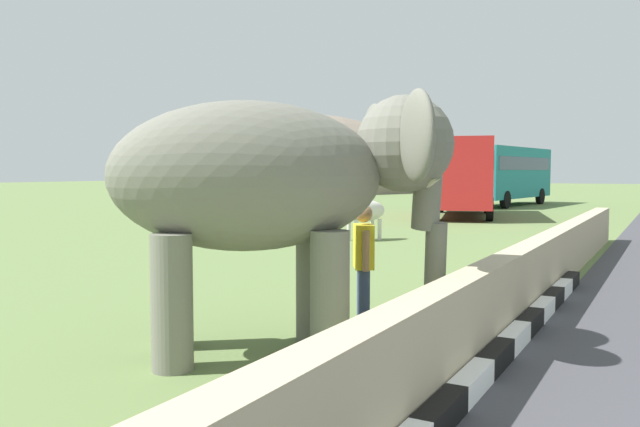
# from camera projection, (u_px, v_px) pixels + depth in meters

# --- Properties ---
(barrier_parapet) EXTENTS (28.00, 0.36, 1.00)m
(barrier_parapet) POSITION_uv_depth(u_px,v_px,m) (471.00, 318.00, 6.92)
(barrier_parapet) COLOR tan
(barrier_parapet) RESTS_ON ground_plane
(elephant) EXTENTS (3.77, 3.89, 3.00)m
(elephant) POSITION_uv_depth(u_px,v_px,m) (280.00, 181.00, 7.27)
(elephant) COLOR slate
(elephant) RESTS_ON ground_plane
(person_handler) EXTENTS (0.58, 0.41, 1.66)m
(person_handler) POSITION_uv_depth(u_px,v_px,m) (364.00, 260.00, 8.36)
(person_handler) COLOR navy
(person_handler) RESTS_ON ground_plane
(bus_red) EXTENTS (8.42, 4.57, 3.50)m
(bus_red) POSITION_uv_depth(u_px,v_px,m) (463.00, 171.00, 29.31)
(bus_red) COLOR #B21E1E
(bus_red) RESTS_ON ground_plane
(bus_teal) EXTENTS (9.86, 3.68, 3.50)m
(bus_teal) POSITION_uv_depth(u_px,v_px,m) (506.00, 171.00, 38.53)
(bus_teal) COLOR teal
(bus_teal) RESTS_ON ground_plane
(cow_near) EXTENTS (1.87, 1.22, 1.23)m
(cow_near) POSITION_uv_depth(u_px,v_px,m) (363.00, 212.00, 19.18)
(cow_near) COLOR beige
(cow_near) RESTS_ON ground_plane
(hill_east) EXTENTS (35.14, 28.11, 16.45)m
(hill_east) POSITION_uv_depth(u_px,v_px,m) (304.00, 190.00, 69.47)
(hill_east) COLOR #746759
(hill_east) RESTS_ON ground_plane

